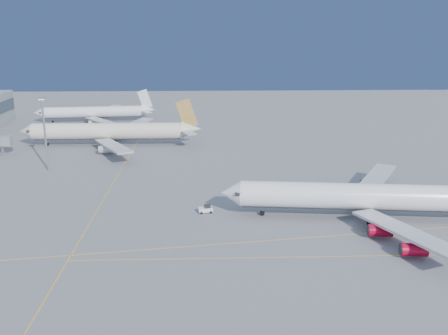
% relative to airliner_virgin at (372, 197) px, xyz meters
% --- Properties ---
extents(ground, '(500.00, 500.00, 0.00)m').
position_rel_airliner_virgin_xyz_m(ground, '(-28.04, -6.36, -5.45)').
color(ground, slate).
rests_on(ground, ground).
extents(taxiway_lines, '(118.86, 140.00, 0.02)m').
position_rel_airliner_virgin_xyz_m(taxiway_lines, '(-42.76, -0.02, -5.44)').
color(taxiway_lines, '#F7B30D').
rests_on(taxiway_lines, ground).
extents(airliner_virgin, '(73.32, 65.49, 18.09)m').
position_rel_airliner_virgin_xyz_m(airliner_virgin, '(0.00, 0.00, 0.00)').
color(airliner_virgin, white).
rests_on(airliner_virgin, ground).
extents(airliner_etihad, '(70.28, 65.17, 18.40)m').
position_rel_airliner_virgin_xyz_m(airliner_etihad, '(-77.10, 79.10, 0.15)').
color(airliner_etihad, beige).
rests_on(airliner_etihad, ground).
extents(airliner_third, '(57.73, 53.02, 15.48)m').
position_rel_airliner_virgin_xyz_m(airliner_third, '(-93.86, 129.09, -0.77)').
color(airliner_third, white).
rests_on(airliner_third, ground).
extents(pushback_tug, '(3.77, 2.66, 1.98)m').
position_rel_airliner_virgin_xyz_m(pushback_tug, '(-40.31, 5.34, -4.53)').
color(pushback_tug, white).
rests_on(pushback_tug, ground).
extents(light_mast, '(2.06, 2.06, 23.79)m').
position_rel_airliner_virgin_xyz_m(light_mast, '(-91.31, 44.47, 8.59)').
color(light_mast, gray).
rests_on(light_mast, ground).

